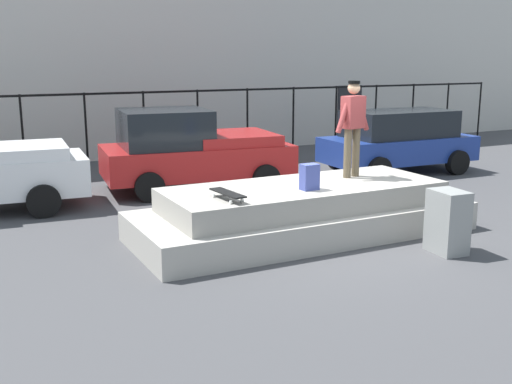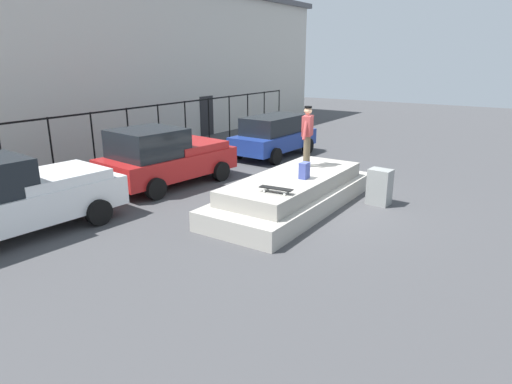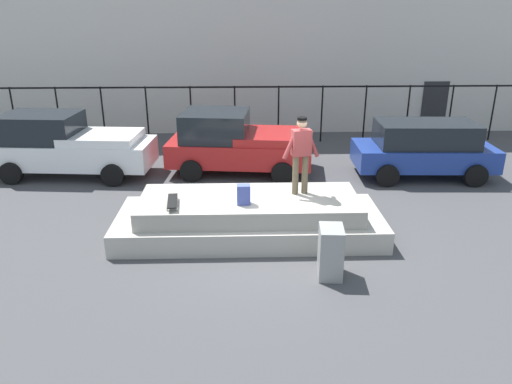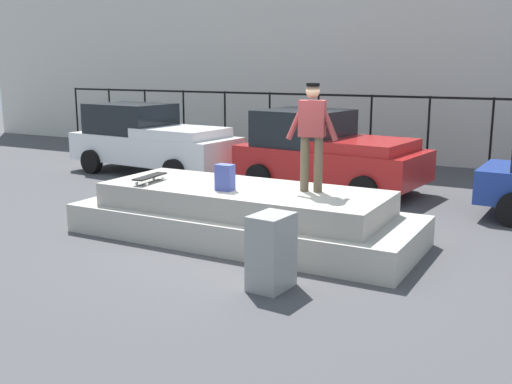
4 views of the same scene
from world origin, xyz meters
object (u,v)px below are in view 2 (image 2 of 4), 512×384
object	(u,v)px
skateboarder	(307,132)
utility_box	(380,187)
backpack	(304,171)
car_red_pickup_mid	(165,156)
skateboard	(276,189)
car_white_pickup_near	(8,197)
car_blue_hatchback_far	(274,135)

from	to	relation	value
skateboarder	utility_box	world-z (taller)	skateboarder
backpack	car_red_pickup_mid	distance (m)	4.83
skateboard	backpack	size ratio (longest dim) A/B	1.94
backpack	car_white_pickup_near	world-z (taller)	car_white_pickup_near
car_red_pickup_mid	skateboarder	bearing A→B (deg)	-70.88
skateboarder	utility_box	bearing A→B (deg)	-80.28
skateboard	backpack	distance (m)	1.50
utility_box	car_blue_hatchback_far	bearing A→B (deg)	61.29
skateboarder	car_blue_hatchback_far	world-z (taller)	skateboarder
skateboard	car_blue_hatchback_far	bearing A→B (deg)	31.73
car_white_pickup_near	car_blue_hatchback_far	size ratio (longest dim) A/B	1.20
car_white_pickup_near	utility_box	world-z (taller)	car_white_pickup_near
car_blue_hatchback_far	utility_box	bearing A→B (deg)	-123.34
skateboard	car_red_pickup_mid	bearing A→B (deg)	75.24
car_red_pickup_mid	utility_box	distance (m)	6.59
skateboard	car_red_pickup_mid	world-z (taller)	car_red_pickup_mid
skateboard	car_white_pickup_near	world-z (taller)	car_white_pickup_near
skateboarder	car_blue_hatchback_far	xyz separation A→B (m)	(4.09, 3.59, -1.00)
skateboarder	car_blue_hatchback_far	size ratio (longest dim) A/B	0.42
car_blue_hatchback_far	skateboard	bearing A→B (deg)	-148.27
backpack	car_white_pickup_near	size ratio (longest dim) A/B	0.09
car_white_pickup_near	car_red_pickup_mid	size ratio (longest dim) A/B	1.10
skateboarder	car_red_pickup_mid	world-z (taller)	skateboarder
skateboard	utility_box	xyz separation A→B (m)	(3.11, -1.45, -0.48)
skateboarder	car_white_pickup_near	distance (m)	7.70
car_white_pickup_near	car_blue_hatchback_far	distance (m)	10.58
car_blue_hatchback_far	backpack	bearing A→B (deg)	-141.97
car_red_pickup_mid	utility_box	bearing A→B (deg)	-73.89
skateboard	car_red_pickup_mid	size ratio (longest dim) A/B	0.19
skateboard	backpack	xyz separation A→B (m)	(1.49, 0.05, 0.11)
skateboarder	car_white_pickup_near	world-z (taller)	skateboarder
car_red_pickup_mid	utility_box	size ratio (longest dim) A/B	4.48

